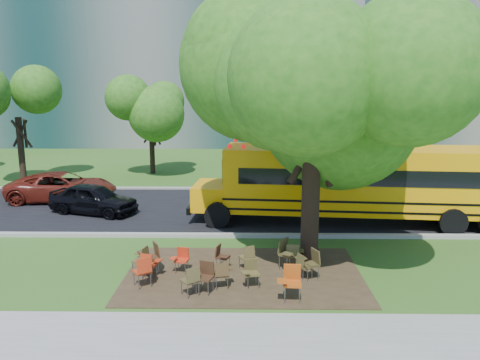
{
  "coord_description": "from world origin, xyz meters",
  "views": [
    {
      "loc": [
        1.09,
        -13.66,
        5.53
      ],
      "look_at": [
        0.83,
        3.94,
        1.99
      ],
      "focal_mm": 35.0,
      "sensor_mm": 36.0,
      "label": 1
    }
  ],
  "objects_px": {
    "school_bus": "(364,180)",
    "chair_7": "(304,264)",
    "main_tree": "(314,80)",
    "chair_14": "(181,257)",
    "chair_0": "(144,269)",
    "chair_12": "(286,251)",
    "chair_5": "(251,270)",
    "chair_8": "(142,257)",
    "chair_6": "(311,261)",
    "chair_2": "(192,278)",
    "chair_9": "(152,254)",
    "chair_15": "(291,279)",
    "chair_13": "(294,253)",
    "bg_car_red": "(62,187)",
    "chair_3": "(204,274)",
    "chair_1": "(149,263)",
    "chair_10": "(221,255)",
    "black_car": "(93,199)",
    "chair_4": "(222,272)",
    "chair_11": "(248,255)"
  },
  "relations": [
    {
      "from": "chair_7",
      "to": "chair_13",
      "type": "relative_size",
      "value": 0.94
    },
    {
      "from": "chair_5",
      "to": "chair_13",
      "type": "relative_size",
      "value": 0.96
    },
    {
      "from": "chair_7",
      "to": "chair_13",
      "type": "height_order",
      "value": "chair_13"
    },
    {
      "from": "chair_3",
      "to": "chair_13",
      "type": "height_order",
      "value": "chair_3"
    },
    {
      "from": "chair_3",
      "to": "chair_12",
      "type": "relative_size",
      "value": 0.91
    },
    {
      "from": "chair_5",
      "to": "chair_2",
      "type": "bearing_deg",
      "value": 7.98
    },
    {
      "from": "main_tree",
      "to": "school_bus",
      "type": "height_order",
      "value": "main_tree"
    },
    {
      "from": "chair_13",
      "to": "chair_14",
      "type": "relative_size",
      "value": 1.08
    },
    {
      "from": "chair_1",
      "to": "chair_9",
      "type": "bearing_deg",
      "value": 107.63
    },
    {
      "from": "main_tree",
      "to": "chair_12",
      "type": "relative_size",
      "value": 9.61
    },
    {
      "from": "school_bus",
      "to": "chair_6",
      "type": "relative_size",
      "value": 14.23
    },
    {
      "from": "chair_4",
      "to": "chair_8",
      "type": "height_order",
      "value": "chair_8"
    },
    {
      "from": "chair_0",
      "to": "chair_12",
      "type": "distance_m",
      "value": 4.28
    },
    {
      "from": "chair_7",
      "to": "chair_14",
      "type": "distance_m",
      "value": 3.66
    },
    {
      "from": "chair_3",
      "to": "chair_1",
      "type": "bearing_deg",
      "value": -10.61
    },
    {
      "from": "chair_5",
      "to": "chair_15",
      "type": "relative_size",
      "value": 0.82
    },
    {
      "from": "chair_0",
      "to": "bg_car_red",
      "type": "distance_m",
      "value": 11.71
    },
    {
      "from": "chair_5",
      "to": "chair_6",
      "type": "relative_size",
      "value": 0.88
    },
    {
      "from": "chair_1",
      "to": "chair_15",
      "type": "relative_size",
      "value": 0.82
    },
    {
      "from": "chair_5",
      "to": "chair_14",
      "type": "bearing_deg",
      "value": -39.72
    },
    {
      "from": "chair_13",
      "to": "chair_0",
      "type": "bearing_deg",
      "value": -154.19
    },
    {
      "from": "chair_5",
      "to": "chair_8",
      "type": "xyz_separation_m",
      "value": [
        -3.23,
        0.85,
        0.04
      ]
    },
    {
      "from": "chair_12",
      "to": "chair_13",
      "type": "bearing_deg",
      "value": 140.56
    },
    {
      "from": "chair_10",
      "to": "black_car",
      "type": "distance_m",
      "value": 8.72
    },
    {
      "from": "chair_5",
      "to": "chair_13",
      "type": "distance_m",
      "value": 1.86
    },
    {
      "from": "chair_7",
      "to": "chair_12",
      "type": "height_order",
      "value": "chair_12"
    },
    {
      "from": "chair_6",
      "to": "chair_7",
      "type": "relative_size",
      "value": 1.16
    },
    {
      "from": "school_bus",
      "to": "main_tree",
      "type": "bearing_deg",
      "value": -116.52
    },
    {
      "from": "main_tree",
      "to": "chair_12",
      "type": "bearing_deg",
      "value": -146.15
    },
    {
      "from": "chair_0",
      "to": "chair_1",
      "type": "height_order",
      "value": "chair_0"
    },
    {
      "from": "chair_3",
      "to": "chair_12",
      "type": "xyz_separation_m",
      "value": [
        2.35,
        1.66,
        0.05
      ]
    },
    {
      "from": "chair_12",
      "to": "school_bus",
      "type": "bearing_deg",
      "value": -175.42
    },
    {
      "from": "chair_9",
      "to": "chair_10",
      "type": "height_order",
      "value": "chair_9"
    },
    {
      "from": "school_bus",
      "to": "chair_7",
      "type": "height_order",
      "value": "school_bus"
    },
    {
      "from": "chair_1",
      "to": "chair_12",
      "type": "relative_size",
      "value": 0.82
    },
    {
      "from": "chair_12",
      "to": "black_car",
      "type": "distance_m",
      "value": 10.17
    },
    {
      "from": "chair_5",
      "to": "chair_6",
      "type": "xyz_separation_m",
      "value": [
        1.75,
        0.56,
        0.07
      ]
    },
    {
      "from": "chair_7",
      "to": "bg_car_red",
      "type": "height_order",
      "value": "bg_car_red"
    },
    {
      "from": "chair_4",
      "to": "chair_11",
      "type": "height_order",
      "value": "chair_4"
    },
    {
      "from": "chair_10",
      "to": "chair_14",
      "type": "relative_size",
      "value": 1.01
    },
    {
      "from": "school_bus",
      "to": "bg_car_red",
      "type": "xyz_separation_m",
      "value": [
        -13.76,
        3.58,
        -1.1
      ]
    },
    {
      "from": "chair_4",
      "to": "bg_car_red",
      "type": "xyz_separation_m",
      "value": [
        -8.34,
        10.05,
        0.21
      ]
    },
    {
      "from": "chair_8",
      "to": "chair_7",
      "type": "bearing_deg",
      "value": -78.0
    },
    {
      "from": "chair_9",
      "to": "chair_13",
      "type": "relative_size",
      "value": 1.12
    },
    {
      "from": "main_tree",
      "to": "chair_14",
      "type": "xyz_separation_m",
      "value": [
        -3.93,
        -0.76,
        -5.22
      ]
    },
    {
      "from": "main_tree",
      "to": "chair_7",
      "type": "relative_size",
      "value": 11.89
    },
    {
      "from": "chair_2",
      "to": "chair_9",
      "type": "height_order",
      "value": "chair_9"
    },
    {
      "from": "chair_7",
      "to": "chair_15",
      "type": "xyz_separation_m",
      "value": [
        -0.5,
        -1.35,
        0.12
      ]
    },
    {
      "from": "chair_10",
      "to": "chair_1",
      "type": "bearing_deg",
      "value": -52.75
    },
    {
      "from": "chair_3",
      "to": "chair_13",
      "type": "distance_m",
      "value": 3.09
    }
  ]
}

